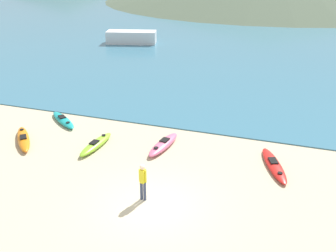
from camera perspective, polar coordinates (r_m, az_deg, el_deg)
ground_plane at (r=16.21m, az=-2.37°, el=-11.22°), size 400.00×400.00×0.00m
bay_water at (r=55.74m, az=13.98°, el=13.43°), size 160.00×70.00×0.06m
kayak_on_sand_1 at (r=20.48m, az=-0.67°, el=-2.68°), size 1.04×3.07×0.40m
kayak_on_sand_2 at (r=24.40m, az=-14.98°, el=0.86°), size 2.84×2.38×0.33m
kayak_on_sand_3 at (r=19.31m, az=15.12°, el=-5.48°), size 1.83×3.47×0.30m
kayak_on_sand_4 at (r=20.85m, az=-10.41°, el=-2.62°), size 0.75×2.96×0.39m
kayak_on_sand_5 at (r=22.48m, az=-20.24°, el=-1.76°), size 2.64×2.88×0.39m
person_near_foreground at (r=15.97m, az=-3.68°, el=-7.81°), size 0.33×0.24×1.64m
moored_boat_0 at (r=45.39m, az=-5.32°, el=12.72°), size 5.81×3.37×1.36m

